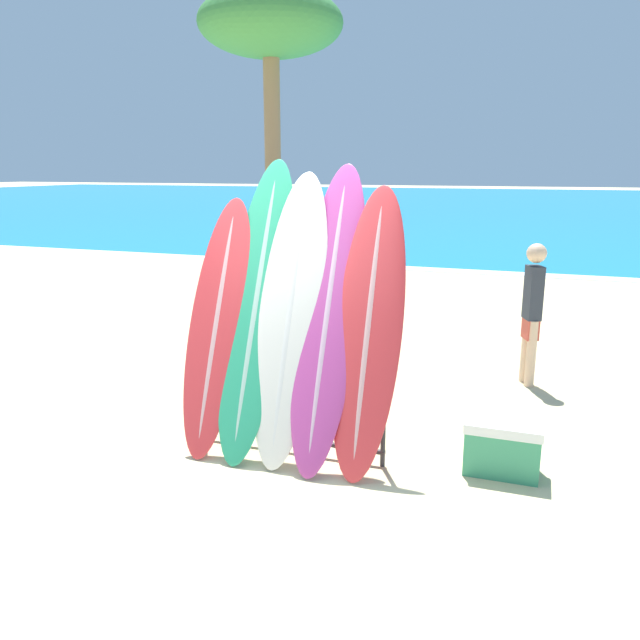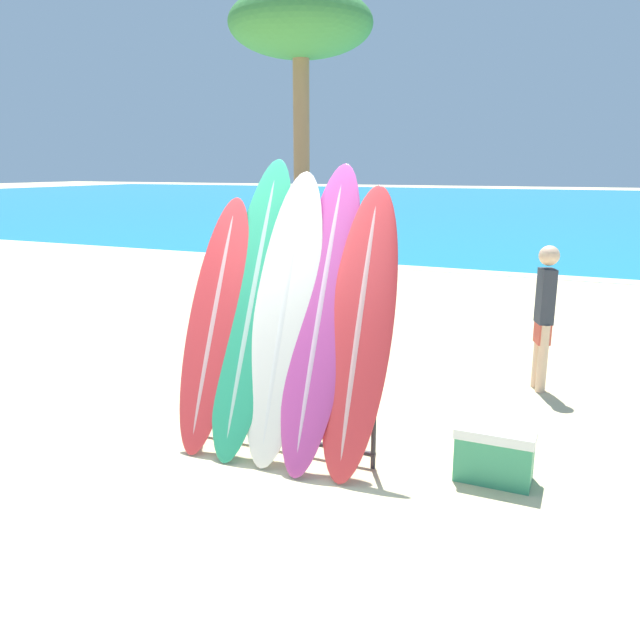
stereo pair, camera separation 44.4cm
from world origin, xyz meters
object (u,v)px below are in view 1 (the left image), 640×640
surfboard_slot_4 (369,331)px  person_far_left (233,281)px  person_near_water (532,309)px  surfboard_slot_0 (217,325)px  surfboard_slot_1 (256,307)px  surfboard_slot_3 (328,315)px  person_mid_beach (309,290)px  surfboard_slot_2 (290,317)px  palm_tree (271,30)px  surfboard_rack (289,395)px  cooler_box (502,447)px

surfboard_slot_4 → person_far_left: size_ratio=1.43×
person_near_water → person_far_left: (-3.93, 0.50, -0.00)m
surfboard_slot_0 → surfboard_slot_1: bearing=12.9°
surfboard_slot_1 → surfboard_slot_3: 0.65m
person_near_water → person_mid_beach: size_ratio=0.88×
surfboard_slot_1 → person_near_water: (2.22, 2.40, -0.37)m
surfboard_slot_0 → person_mid_beach: bearing=88.4°
surfboard_slot_0 → surfboard_slot_2: (0.67, 0.03, 0.11)m
person_mid_beach → palm_tree: size_ratio=0.31×
surfboard_slot_0 → surfboard_slot_2: bearing=2.7°
person_near_water → palm_tree: (-5.31, 5.16, 4.15)m
surfboard_slot_2 → surfboard_slot_3: surfboard_slot_3 is taller
surfboard_slot_4 → palm_tree: 9.49m
surfboard_slot_0 → surfboard_slot_3: size_ratio=0.88×
surfboard_slot_1 → surfboard_slot_3: surfboard_slot_1 is taller
surfboard_rack → surfboard_slot_4: (0.67, 0.03, 0.62)m
surfboard_slot_1 → surfboard_slot_3: (0.65, -0.02, -0.02)m
surfboard_rack → surfboard_slot_4: size_ratio=0.74×
surfboard_slot_0 → surfboard_rack: bearing=-2.2°
surfboard_slot_3 → cooler_box: surfboard_slot_3 is taller
person_near_water → surfboard_slot_4: bearing=132.6°
surfboard_slot_4 → surfboard_slot_3: bearing=172.4°
surfboard_slot_4 → person_near_water: 2.76m
person_near_water → cooler_box: (-0.14, -2.30, -0.65)m
person_far_left → surfboard_rack: bearing=96.2°
person_mid_beach → person_far_left: bearing=-82.0°
surfboard_slot_4 → person_far_left: (-2.71, 2.97, -0.27)m
surfboard_slot_4 → person_near_water: surfboard_slot_4 is taller
surfboard_slot_2 → palm_tree: bearing=114.2°
surfboard_rack → person_mid_beach: person_mid_beach is taller
surfboard_slot_0 → person_mid_beach: (0.06, 2.13, -0.08)m
person_far_left → cooler_box: size_ratio=2.65×
surfboard_slot_1 → surfboard_slot_4: bearing=-3.9°
surfboard_slot_2 → person_far_left: size_ratio=1.49×
surfboard_slot_0 → person_mid_beach: 2.13m
person_mid_beach → cooler_box: person_mid_beach is taller
cooler_box → person_far_left: bearing=143.5°
surfboard_slot_2 → cooler_box: bearing=4.6°
surfboard_slot_2 → surfboard_slot_4: size_ratio=1.05×
surfboard_slot_3 → surfboard_slot_4: bearing=-7.6°
surfboard_slot_2 → cooler_box: (1.75, 0.14, -0.96)m
person_near_water → surfboard_slot_1: bearing=116.0°
surfboard_rack → surfboard_slot_3: (0.32, 0.08, 0.70)m
surfboard_slot_3 → person_near_water: 2.90m
person_mid_beach → surfboard_slot_3: bearing=63.0°
surfboard_slot_2 → person_far_left: (-2.04, 2.95, -0.32)m
surfboard_slot_0 → surfboard_slot_2: size_ratio=0.90×
surfboard_slot_3 → cooler_box: 1.74m
surfboard_rack → person_mid_beach: size_ratio=0.93×
surfboard_slot_2 → cooler_box: size_ratio=3.96×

